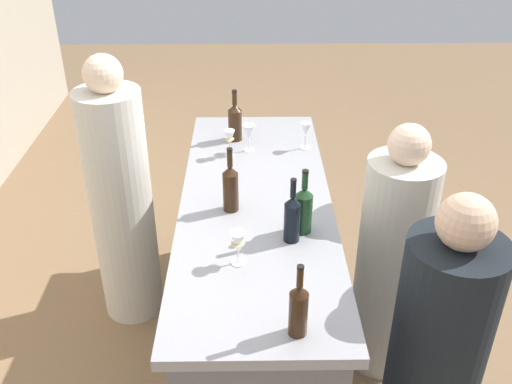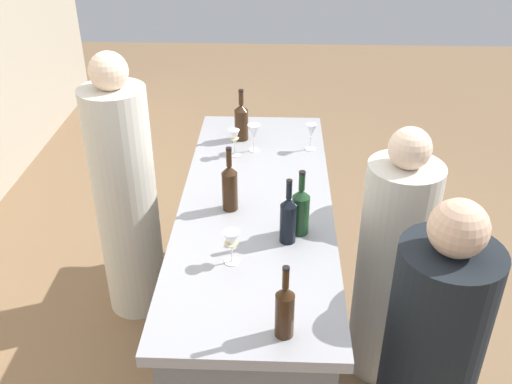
# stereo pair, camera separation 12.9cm
# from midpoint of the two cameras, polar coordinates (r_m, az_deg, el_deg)

# --- Properties ---
(ground_plane) EXTENTS (12.00, 12.00, 0.00)m
(ground_plane) POSITION_cam_midpoint_polar(r_m,az_deg,el_deg) (3.44, 1.11, -14.90)
(ground_plane) COLOR #846647
(bar_counter) EXTENTS (2.06, 0.74, 0.98)m
(bar_counter) POSITION_cam_midpoint_polar(r_m,az_deg,el_deg) (3.10, 1.20, -8.54)
(bar_counter) COLOR slate
(bar_counter) RESTS_ON ground
(wine_bottle_leftmost_amber_brown) EXTENTS (0.07, 0.07, 0.30)m
(wine_bottle_leftmost_amber_brown) POSITION_cam_midpoint_polar(r_m,az_deg,el_deg) (2.03, 4.72, -11.63)
(wine_bottle_leftmost_amber_brown) COLOR #331E0F
(wine_bottle_leftmost_amber_brown) RESTS_ON bar_counter
(wine_bottle_second_left_near_black) EXTENTS (0.07, 0.07, 0.31)m
(wine_bottle_second_left_near_black) POSITION_cam_midpoint_polar(r_m,az_deg,el_deg) (2.48, 4.70, -2.67)
(wine_bottle_second_left_near_black) COLOR black
(wine_bottle_second_left_near_black) RESTS_ON bar_counter
(wine_bottle_center_olive_green) EXTENTS (0.08, 0.08, 0.31)m
(wine_bottle_center_olive_green) POSITION_cam_midpoint_polar(r_m,az_deg,el_deg) (2.54, 5.90, -1.81)
(wine_bottle_center_olive_green) COLOR #193D1E
(wine_bottle_center_olive_green) RESTS_ON bar_counter
(wine_bottle_second_right_amber_brown) EXTENTS (0.07, 0.07, 0.33)m
(wine_bottle_second_right_amber_brown) POSITION_cam_midpoint_polar(r_m,az_deg,el_deg) (2.70, -1.27, 0.55)
(wine_bottle_second_right_amber_brown) COLOR #331E0F
(wine_bottle_second_right_amber_brown) RESTS_ON bar_counter
(wine_bottle_rightmost_amber_brown) EXTENTS (0.08, 0.08, 0.31)m
(wine_bottle_rightmost_amber_brown) POSITION_cam_midpoint_polar(r_m,az_deg,el_deg) (3.39, -0.37, 7.08)
(wine_bottle_rightmost_amber_brown) COLOR #331E0F
(wine_bottle_rightmost_amber_brown) RESTS_ON bar_counter
(wine_glass_near_left) EXTENTS (0.06, 0.06, 0.16)m
(wine_glass_near_left) POSITION_cam_midpoint_polar(r_m,az_deg,el_deg) (3.29, 6.64, 5.97)
(wine_glass_near_left) COLOR white
(wine_glass_near_left) RESTS_ON bar_counter
(wine_glass_near_center) EXTENTS (0.07, 0.07, 0.16)m
(wine_glass_near_center) POSITION_cam_midpoint_polar(r_m,az_deg,el_deg) (3.25, 0.93, 5.92)
(wine_glass_near_center) COLOR white
(wine_glass_near_center) RESTS_ON bar_counter
(wine_glass_near_right) EXTENTS (0.07, 0.07, 0.15)m
(wine_glass_near_right) POSITION_cam_midpoint_polar(r_m,az_deg,el_deg) (2.36, -0.89, -5.09)
(wine_glass_near_right) COLOR white
(wine_glass_near_right) RESTS_ON bar_counter
(wine_glass_far_left) EXTENTS (0.06, 0.06, 0.16)m
(wine_glass_far_left) POSITION_cam_midpoint_polar(r_m,az_deg,el_deg) (3.20, -1.01, 5.38)
(wine_glass_far_left) COLOR white
(wine_glass_far_left) RESTS_ON bar_counter
(person_left_guest) EXTENTS (0.41, 0.41, 1.43)m
(person_left_guest) POSITION_cam_midpoint_polar(r_m,az_deg,el_deg) (3.00, 14.53, -7.41)
(person_left_guest) COLOR beige
(person_left_guest) RESTS_ON ground
(person_center_guest) EXTENTS (0.51, 0.51, 1.43)m
(person_center_guest) POSITION_cam_midpoint_polar(r_m,az_deg,el_deg) (2.58, 18.24, -15.89)
(person_center_guest) COLOR black
(person_center_guest) RESTS_ON ground
(person_right_guest) EXTENTS (0.41, 0.41, 1.61)m
(person_right_guest) POSITION_cam_midpoint_polar(r_m,az_deg,el_deg) (3.33, -11.72, -0.89)
(person_right_guest) COLOR beige
(person_right_guest) RESTS_ON ground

